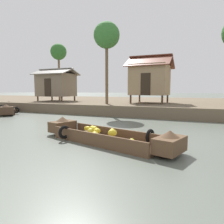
{
  "coord_description": "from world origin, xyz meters",
  "views": [
    {
      "loc": [
        3.97,
        -1.51,
        1.93
      ],
      "look_at": [
        0.38,
        6.82,
        0.99
      ],
      "focal_mm": 33.79,
      "sensor_mm": 36.0,
      "label": 1
    }
  ],
  "objects_px": {
    "stilt_house_left": "(56,84)",
    "stilt_house_mid_left": "(150,79)",
    "palm_tree_near": "(59,53)",
    "cargo_boat_upstream": "(8,109)",
    "palm_tree_far": "(107,36)",
    "banana_boat": "(105,136)"
  },
  "relations": [
    {
      "from": "stilt_house_mid_left",
      "to": "palm_tree_near",
      "type": "xyz_separation_m",
      "value": [
        -11.61,
        2.45,
        3.44
      ]
    },
    {
      "from": "palm_tree_near",
      "to": "cargo_boat_upstream",
      "type": "bearing_deg",
      "value": -86.53
    },
    {
      "from": "palm_tree_near",
      "to": "palm_tree_far",
      "type": "height_order",
      "value": "palm_tree_near"
    },
    {
      "from": "banana_boat",
      "to": "cargo_boat_upstream",
      "type": "xyz_separation_m",
      "value": [
        -12.18,
        6.19,
        0.04
      ]
    },
    {
      "from": "cargo_boat_upstream",
      "to": "palm_tree_far",
      "type": "relative_size",
      "value": 0.75
    },
    {
      "from": "palm_tree_near",
      "to": "palm_tree_far",
      "type": "distance_m",
      "value": 10.04
    },
    {
      "from": "stilt_house_mid_left",
      "to": "palm_tree_near",
      "type": "relative_size",
      "value": 0.63
    },
    {
      "from": "stilt_house_left",
      "to": "stilt_house_mid_left",
      "type": "bearing_deg",
      "value": 1.2
    },
    {
      "from": "stilt_house_left",
      "to": "palm_tree_far",
      "type": "relative_size",
      "value": 0.63
    },
    {
      "from": "cargo_boat_upstream",
      "to": "banana_boat",
      "type": "bearing_deg",
      "value": -26.95
    },
    {
      "from": "banana_boat",
      "to": "palm_tree_far",
      "type": "xyz_separation_m",
      "value": [
        -4.02,
        8.92,
        5.98
      ]
    },
    {
      "from": "stilt_house_mid_left",
      "to": "palm_tree_far",
      "type": "xyz_separation_m",
      "value": [
        -2.96,
        -2.67,
        3.34
      ]
    },
    {
      "from": "palm_tree_near",
      "to": "palm_tree_far",
      "type": "relative_size",
      "value": 1.01
    },
    {
      "from": "stilt_house_mid_left",
      "to": "palm_tree_near",
      "type": "height_order",
      "value": "palm_tree_near"
    },
    {
      "from": "palm_tree_far",
      "to": "palm_tree_near",
      "type": "bearing_deg",
      "value": 149.36
    },
    {
      "from": "cargo_boat_upstream",
      "to": "stilt_house_mid_left",
      "type": "xyz_separation_m",
      "value": [
        11.13,
        5.4,
        2.6
      ]
    },
    {
      "from": "cargo_boat_upstream",
      "to": "palm_tree_far",
      "type": "bearing_deg",
      "value": 18.45
    },
    {
      "from": "stilt_house_left",
      "to": "palm_tree_far",
      "type": "distance_m",
      "value": 8.32
    },
    {
      "from": "stilt_house_mid_left",
      "to": "palm_tree_near",
      "type": "bearing_deg",
      "value": 168.1
    },
    {
      "from": "cargo_boat_upstream",
      "to": "stilt_house_left",
      "type": "distance_m",
      "value": 5.77
    },
    {
      "from": "stilt_house_left",
      "to": "stilt_house_mid_left",
      "type": "distance_m",
      "value": 10.01
    },
    {
      "from": "palm_tree_near",
      "to": "banana_boat",
      "type": "bearing_deg",
      "value": -47.96
    }
  ]
}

